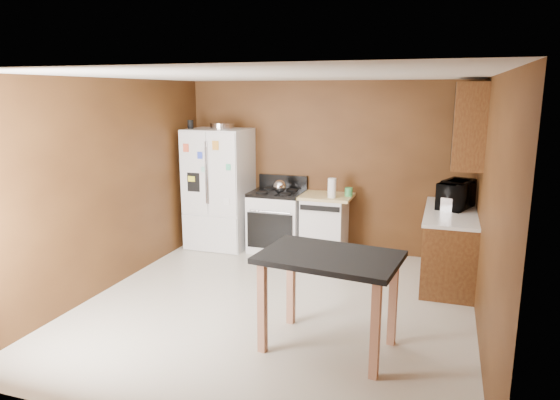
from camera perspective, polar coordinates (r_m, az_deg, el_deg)
The scene contains 18 objects.
floor at distance 5.69m, azimuth -0.48°, elevation -12.03°, with size 4.50×4.50×0.00m, color beige.
ceiling at distance 5.18m, azimuth -0.53°, elevation 14.04°, with size 4.50×4.50×0.00m, color white.
wall_back at distance 7.43m, azimuth 5.16°, elevation 3.79°, with size 4.20×4.20×0.00m, color #563316.
wall_front at distance 3.33m, azimuth -13.33°, elevation -7.22°, with size 4.20×4.20×0.00m, color #563316.
wall_left at distance 6.29m, azimuth -18.92°, elevation 1.62°, with size 4.50×4.50×0.00m, color #563316.
wall_right at distance 5.04m, azimuth 22.72°, elevation -1.20°, with size 4.50×4.50×0.00m, color #563316.
roasting_pan at distance 7.49m, azimuth -6.64°, elevation 8.40°, with size 0.35×0.35×0.09m, color silver.
pen_cup at distance 7.59m, azimuth -10.19°, elevation 8.49°, with size 0.09×0.09×0.13m, color black.
kettle at distance 7.25m, azimuth -0.04°, elevation 1.58°, with size 0.19×0.19×0.19m, color silver.
paper_towel at distance 6.99m, azimuth 5.96°, elevation 1.37°, with size 0.12×0.12×0.27m, color white.
green_canister at distance 7.13m, azimuth 7.86°, elevation 0.93°, with size 0.11×0.11×0.12m, color green.
toaster at distance 6.53m, azimuth 18.83°, elevation -0.37°, with size 0.14×0.23×0.17m, color silver.
microwave at distance 6.67m, azimuth 19.48°, elevation 0.48°, with size 0.57×0.39×0.32m, color black.
refrigerator at distance 7.64m, azimuth -6.96°, elevation 1.32°, with size 0.90×0.80×1.80m.
gas_range at distance 7.45m, azimuth -0.33°, elevation -2.32°, with size 0.76×0.68×1.10m.
dishwasher at distance 7.28m, azimuth 5.10°, elevation -2.79°, with size 0.78×0.63×0.89m.
right_cabinets at distance 6.54m, azimuth 19.34°, elevation -1.08°, with size 0.63×1.58×2.45m.
island at distance 4.57m, azimuth 5.66°, elevation -7.89°, with size 1.32×0.96×0.91m.
Camera 1 is at (1.69, -4.90, 2.34)m, focal length 32.00 mm.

